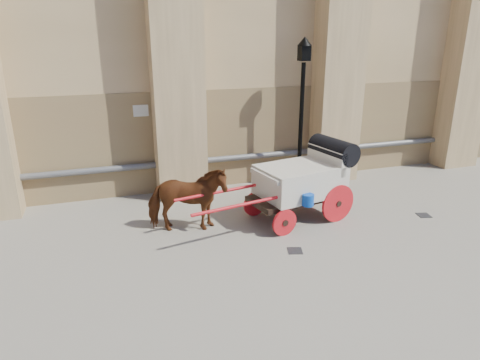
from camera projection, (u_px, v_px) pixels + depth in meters
name	position (u px, v px, depth m)	size (l,w,h in m)	color
ground	(255.00, 242.00, 9.83)	(90.00, 90.00, 0.00)	slate
horse	(187.00, 200.00, 10.17)	(0.87, 1.90, 1.61)	brown
carriage	(305.00, 178.00, 10.89)	(4.70, 2.06, 1.99)	black
street_lamp	(301.00, 111.00, 12.60)	(0.42, 0.42, 4.48)	black
drain_grate_near	(295.00, 251.00, 9.44)	(0.32, 0.32, 0.01)	black
drain_grate_far	(424.00, 215.00, 11.28)	(0.32, 0.32, 0.01)	black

